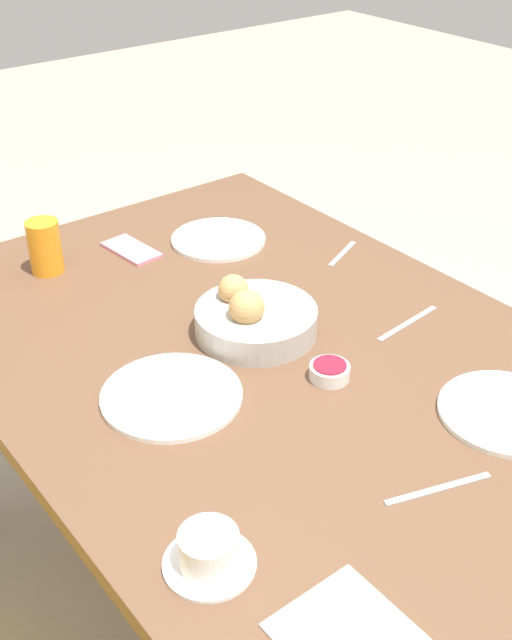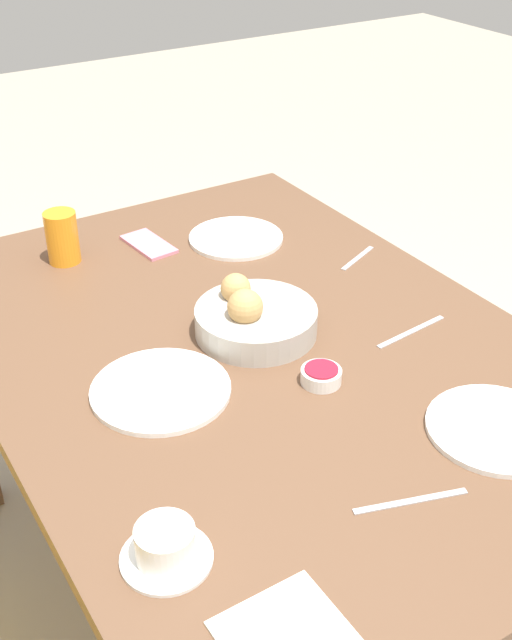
% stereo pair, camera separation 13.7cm
% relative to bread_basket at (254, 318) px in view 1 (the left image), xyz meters
% --- Properties ---
extents(ground_plane, '(10.00, 10.00, 0.00)m').
position_rel_bread_basket_xyz_m(ground_plane, '(-0.03, 0.02, -0.79)').
color(ground_plane, '#A89E89').
extents(dining_table, '(1.45, 1.01, 0.75)m').
position_rel_bread_basket_xyz_m(dining_table, '(-0.03, 0.02, -0.12)').
color(dining_table, brown).
rests_on(dining_table, ground_plane).
extents(bread_basket, '(0.24, 0.24, 0.11)m').
position_rel_bread_basket_xyz_m(bread_basket, '(0.00, 0.00, 0.00)').
color(bread_basket, '#B2ADA3').
rests_on(bread_basket, dining_table).
extents(plate_near_left, '(0.23, 0.23, 0.01)m').
position_rel_bread_basket_xyz_m(plate_near_left, '(-0.47, -0.19, -0.03)').
color(plate_near_left, white).
rests_on(plate_near_left, dining_table).
extents(plate_near_right, '(0.23, 0.23, 0.01)m').
position_rel_bread_basket_xyz_m(plate_near_right, '(0.37, -0.18, -0.03)').
color(plate_near_right, white).
rests_on(plate_near_right, dining_table).
extents(plate_far_center, '(0.25, 0.25, 0.01)m').
position_rel_bread_basket_xyz_m(plate_far_center, '(-0.08, 0.24, -0.03)').
color(plate_far_center, white).
rests_on(plate_far_center, dining_table).
extents(juice_glass, '(0.07, 0.07, 0.12)m').
position_rel_bread_basket_xyz_m(juice_glass, '(0.49, 0.21, 0.03)').
color(juice_glass, orange).
rests_on(juice_glass, dining_table).
extents(coffee_cup, '(0.13, 0.13, 0.06)m').
position_rel_bread_basket_xyz_m(coffee_cup, '(-0.42, 0.40, -0.01)').
color(coffee_cup, white).
rests_on(coffee_cup, dining_table).
extents(jam_bowl_berry, '(0.07, 0.07, 0.03)m').
position_rel_bread_basket_xyz_m(jam_bowl_berry, '(-0.20, -0.02, -0.02)').
color(jam_bowl_berry, white).
rests_on(jam_bowl_berry, dining_table).
extents(fork_silver, '(0.07, 0.18, 0.00)m').
position_rel_bread_basket_xyz_m(fork_silver, '(-0.52, 0.04, -0.03)').
color(fork_silver, '#B7B7BC').
rests_on(fork_silver, dining_table).
extents(knife_silver, '(0.03, 0.18, 0.00)m').
position_rel_bread_basket_xyz_m(knife_silver, '(-0.16, -0.27, -0.03)').
color(knife_silver, '#B7B7BC').
rests_on(knife_silver, dining_table).
extents(spoon_coffee, '(0.06, 0.13, 0.00)m').
position_rel_bread_basket_xyz_m(spoon_coffee, '(0.14, -0.37, -0.03)').
color(spoon_coffee, '#B7B7BC').
rests_on(spoon_coffee, dining_table).
extents(napkin, '(0.16, 0.16, 0.00)m').
position_rel_bread_basket_xyz_m(napkin, '(-0.62, 0.33, -0.03)').
color(napkin, silver).
rests_on(napkin, dining_table).
extents(cell_phone, '(0.16, 0.09, 0.01)m').
position_rel_bread_basket_xyz_m(cell_phone, '(0.45, 0.01, -0.03)').
color(cell_phone, pink).
rests_on(cell_phone, dining_table).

